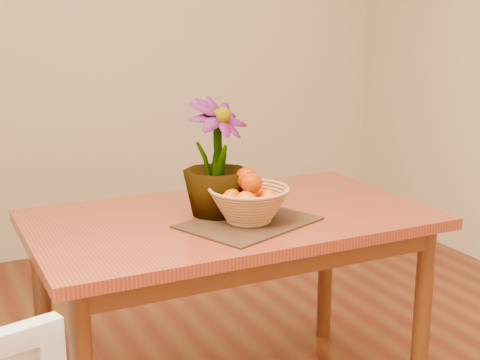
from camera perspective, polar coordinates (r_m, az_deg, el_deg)
name	(u,v)px	position (r m, az deg, el deg)	size (l,w,h in m)	color
wall_back	(89,30)	(4.11, -12.79, 12.37)	(4.00, 0.02, 2.70)	beige
table	(231,238)	(2.39, -0.74, -4.94)	(1.40, 0.80, 0.75)	maroon
placemat	(249,223)	(2.26, 0.76, -3.65)	(0.43, 0.32, 0.01)	#3A2615
wicker_basket	(249,206)	(2.24, 0.76, -2.22)	(0.27, 0.27, 0.11)	#A36F44
orange_pile	(249,190)	(2.23, 0.76, -0.83)	(0.17, 0.18, 0.14)	#D45603
potted_plant	(216,159)	(2.29, -2.05, 1.84)	(0.23, 0.23, 0.41)	#1F4C15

